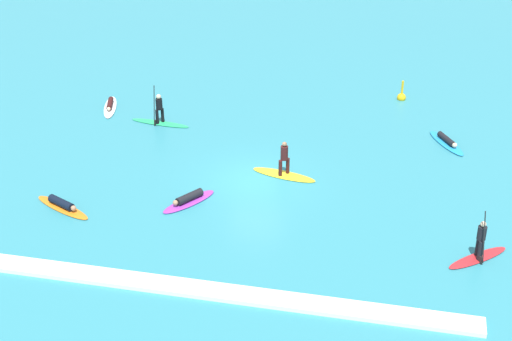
% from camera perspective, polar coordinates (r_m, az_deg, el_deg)
% --- Properties ---
extents(ground_plane, '(120.00, 120.00, 0.00)m').
position_cam_1_polar(ground_plane, '(34.46, 0.00, -0.73)').
color(ground_plane, teal).
rests_on(ground_plane, ground).
extents(surfer_on_blue_board, '(2.13, 2.97, 0.39)m').
position_cam_1_polar(surfer_on_blue_board, '(38.94, 14.20, 2.12)').
color(surfer_on_blue_board, '#1E8CD1').
rests_on(surfer_on_blue_board, ground_plane).
extents(surfer_on_green_board, '(3.30, 0.92, 2.22)m').
position_cam_1_polar(surfer_on_green_board, '(40.11, -7.28, 4.16)').
color(surfer_on_green_board, '#23B266').
rests_on(surfer_on_green_board, ground_plane).
extents(surfer_on_white_board, '(1.52, 3.11, 0.39)m').
position_cam_1_polar(surfer_on_white_board, '(42.62, -10.95, 4.80)').
color(surfer_on_white_board, white).
rests_on(surfer_on_white_board, ground_plane).
extents(surfer_on_red_board, '(2.53, 2.34, 2.25)m').
position_cam_1_polar(surfer_on_red_board, '(30.11, 16.50, -5.69)').
color(surfer_on_red_board, red).
rests_on(surfer_on_red_board, ground_plane).
extents(surfer_on_yellow_board, '(3.19, 1.44, 1.72)m').
position_cam_1_polar(surfer_on_yellow_board, '(34.67, 2.13, 0.25)').
color(surfer_on_yellow_board, yellow).
rests_on(surfer_on_yellow_board, ground_plane).
extents(surfer_on_orange_board, '(3.11, 1.94, 0.44)m').
position_cam_1_polar(surfer_on_orange_board, '(33.26, -14.41, -2.56)').
color(surfer_on_orange_board, orange).
rests_on(surfer_on_orange_board, ground_plane).
extents(surfer_on_purple_board, '(2.16, 2.72, 0.44)m').
position_cam_1_polar(surfer_on_purple_board, '(32.77, -5.10, -2.19)').
color(surfer_on_purple_board, purple).
rests_on(surfer_on_purple_board, ground_plane).
extents(marker_buoy, '(0.50, 0.50, 1.25)m').
position_cam_1_polar(marker_buoy, '(43.73, 10.92, 5.49)').
color(marker_buoy, yellow).
rests_on(marker_buoy, ground_plane).
extents(wave_crest, '(19.44, 0.90, 0.18)m').
position_cam_1_polar(wave_crest, '(27.45, -3.80, -9.01)').
color(wave_crest, white).
rests_on(wave_crest, ground_plane).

